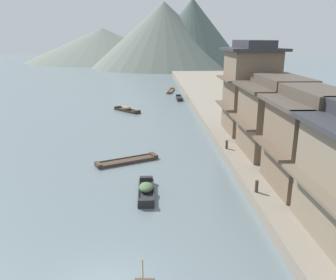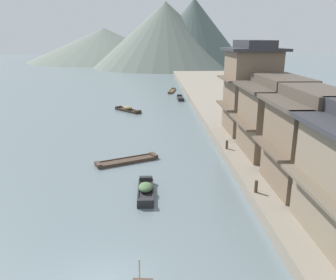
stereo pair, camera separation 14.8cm
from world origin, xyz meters
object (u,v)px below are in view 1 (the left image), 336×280
Objects in this scene: house_waterfront_tall at (278,116)px; mooring_post_dock_near at (257,186)px; boat_moored_third at (171,91)px; house_waterfront_narrow at (250,88)px; boat_moored_nearest at (179,98)px; boat_moored_second at (146,191)px; house_waterfront_second at (313,140)px; boat_midriver_drifting at (127,110)px; mooring_post_dock_mid at (227,145)px; boat_moored_far at (127,161)px.

house_waterfront_tall is 8.63m from mooring_post_dock_near.
house_waterfront_tall is (6.31, -37.76, 3.64)m from boat_moored_third.
house_waterfront_tall is at bearing -85.85° from house_waterfront_narrow.
house_waterfront_narrow reaches higher than boat_moored_nearest.
house_waterfront_second is (10.14, -0.87, 3.49)m from boat_moored_second.
boat_moored_nearest is at bearing 48.84° from boat_midriver_drifting.
house_waterfront_narrow is (5.83, -31.15, 4.95)m from boat_moored_third.
mooring_post_dock_near is at bearing -87.40° from boat_moored_nearest.
boat_moored_nearest is at bearing 93.37° from mooring_post_dock_mid.
boat_moored_second is at bearing 175.09° from house_waterfront_second.
mooring_post_dock_mid reaches higher than boat_moored_far.
mooring_post_dock_mid reaches higher than boat_moored_nearest.
mooring_post_dock_near reaches higher than boat_moored_nearest.
boat_moored_far is (-6.64, -29.11, -0.07)m from boat_moored_nearest.
mooring_post_dock_near is (8.31, -7.64, 1.03)m from boat_moored_far.
mooring_post_dock_near is 8.44m from mooring_post_dock_mid.
boat_midriver_drifting is at bearing 123.18° from house_waterfront_tall.
boat_moored_second is at bearing 167.19° from mooring_post_dock_near.
boat_moored_second is 5.25× the size of mooring_post_dock_mid.
house_waterfront_narrow is 14.84m from mooring_post_dock_near.
boat_moored_second is 0.74× the size of boat_moored_far.
house_waterfront_second reaches higher than mooring_post_dock_near.
boat_moored_third is at bearing 99.49° from house_waterfront_tall.
house_waterfront_second is 0.70× the size of house_waterfront_narrow.
house_waterfront_narrow is at bearing 90.82° from house_waterfront_second.
house_waterfront_second is 0.95× the size of house_waterfront_tall.
boat_midriver_drifting is 29.32m from mooring_post_dock_near.
boat_moored_second is at bearing -150.92° from house_waterfront_tall.
house_waterfront_narrow reaches higher than boat_moored_far.
boat_moored_nearest is 0.67× the size of boat_moored_third.
boat_moored_second is at bearing -75.14° from boat_moored_far.
mooring_post_dock_mid is (-3.74, 1.12, -2.64)m from house_waterfront_tall.
boat_midriver_drifting is (-7.01, -17.39, 0.13)m from boat_moored_third.
boat_moored_far is 12.59m from house_waterfront_tall.
house_waterfront_narrow is (-0.19, 13.28, 1.30)m from house_waterfront_second.
boat_moored_nearest is 1.01× the size of boat_moored_second.
mooring_post_dock_near is (2.57, -45.08, 1.01)m from boat_moored_third.
boat_moored_far is 20.10m from boat_midriver_drifting.
boat_moored_nearest is 5.08× the size of mooring_post_dock_near.
house_waterfront_tall reaches higher than boat_moored_nearest.
house_waterfront_second is at bearing 10.66° from mooring_post_dock_near.
boat_moored_far is 0.59× the size of house_waterfront_narrow.
boat_moored_second reaches higher than boat_moored_nearest.
house_waterfront_second is at bearing -64.27° from boat_midriver_drifting.
boat_moored_far is 11.33m from mooring_post_dock_near.
boat_midriver_drifting is 5.27× the size of mooring_post_dock_near.
mooring_post_dock_near is at bearing -117.09° from house_waterfront_tall.
mooring_post_dock_mid is at bearing -63.55° from boat_midriver_drifting.
boat_moored_third is 38.46m from house_waterfront_tall.
boat_midriver_drifting is 5.52× the size of mooring_post_dock_mid.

